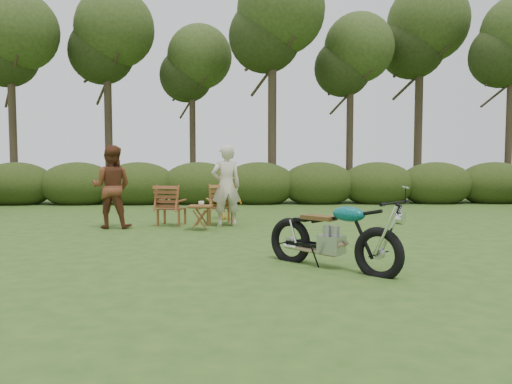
{
  "coord_description": "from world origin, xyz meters",
  "views": [
    {
      "loc": [
        -0.65,
        -7.63,
        1.55
      ],
      "look_at": [
        -0.35,
        1.61,
        0.9
      ],
      "focal_mm": 35.0,
      "sensor_mm": 36.0,
      "label": 1
    }
  ],
  "objects_px": {
    "motorcycle": "(331,268)",
    "adult_b": "(112,228)",
    "side_table": "(200,218)",
    "lawn_chair_right": "(220,224)",
    "child": "(226,219)",
    "lawn_chair_left": "(172,225)",
    "adult_a": "(226,226)",
    "cup": "(201,203)"
  },
  "relations": [
    {
      "from": "lawn_chair_right",
      "to": "adult_b",
      "type": "height_order",
      "value": "adult_b"
    },
    {
      "from": "lawn_chair_left",
      "to": "side_table",
      "type": "height_order",
      "value": "side_table"
    },
    {
      "from": "side_table",
      "to": "cup",
      "type": "height_order",
      "value": "cup"
    },
    {
      "from": "lawn_chair_right",
      "to": "side_table",
      "type": "relative_size",
      "value": 1.76
    },
    {
      "from": "lawn_chair_left",
      "to": "adult_b",
      "type": "distance_m",
      "value": 1.31
    },
    {
      "from": "adult_a",
      "to": "adult_b",
      "type": "xyz_separation_m",
      "value": [
        -2.49,
        -0.19,
        0.0
      ]
    },
    {
      "from": "motorcycle",
      "to": "lawn_chair_left",
      "type": "xyz_separation_m",
      "value": [
        -2.82,
        4.47,
        0.0
      ]
    },
    {
      "from": "motorcycle",
      "to": "cup",
      "type": "bearing_deg",
      "value": 163.47
    },
    {
      "from": "side_table",
      "to": "adult_b",
      "type": "height_order",
      "value": "adult_b"
    },
    {
      "from": "cup",
      "to": "child",
      "type": "xyz_separation_m",
      "value": [
        0.48,
        1.85,
        -0.57
      ]
    },
    {
      "from": "lawn_chair_right",
      "to": "lawn_chair_left",
      "type": "height_order",
      "value": "lawn_chair_right"
    },
    {
      "from": "lawn_chair_right",
      "to": "adult_b",
      "type": "distance_m",
      "value": 2.39
    },
    {
      "from": "lawn_chair_left",
      "to": "adult_a",
      "type": "xyz_separation_m",
      "value": [
        1.25,
        -0.21,
        0.0
      ]
    },
    {
      "from": "side_table",
      "to": "child",
      "type": "bearing_deg",
      "value": 74.87
    },
    {
      "from": "lawn_chair_right",
      "to": "lawn_chair_left",
      "type": "xyz_separation_m",
      "value": [
        -1.08,
        -0.14,
        0.0
      ]
    },
    {
      "from": "side_table",
      "to": "child",
      "type": "relative_size",
      "value": 0.45
    },
    {
      "from": "adult_a",
      "to": "adult_b",
      "type": "relative_size",
      "value": 1.01
    },
    {
      "from": "motorcycle",
      "to": "lawn_chair_right",
      "type": "bearing_deg",
      "value": 154.59
    },
    {
      "from": "adult_a",
      "to": "side_table",
      "type": "bearing_deg",
      "value": 32.99
    },
    {
      "from": "cup",
      "to": "side_table",
      "type": "bearing_deg",
      "value": 157.4
    },
    {
      "from": "motorcycle",
      "to": "adult_b",
      "type": "relative_size",
      "value": 1.13
    },
    {
      "from": "side_table",
      "to": "child",
      "type": "distance_m",
      "value": 1.92
    },
    {
      "from": "lawn_chair_right",
      "to": "adult_a",
      "type": "relative_size",
      "value": 0.51
    },
    {
      "from": "adult_a",
      "to": "child",
      "type": "distance_m",
      "value": 1.26
    },
    {
      "from": "motorcycle",
      "to": "lawn_chair_right",
      "type": "relative_size",
      "value": 2.2
    },
    {
      "from": "adult_b",
      "to": "child",
      "type": "relative_size",
      "value": 1.53
    },
    {
      "from": "side_table",
      "to": "cup",
      "type": "distance_m",
      "value": 0.31
    },
    {
      "from": "child",
      "to": "lawn_chair_right",
      "type": "bearing_deg",
      "value": 87.05
    },
    {
      "from": "lawn_chair_right",
      "to": "cup",
      "type": "height_order",
      "value": "cup"
    },
    {
      "from": "lawn_chair_right",
      "to": "lawn_chair_left",
      "type": "distance_m",
      "value": 1.09
    },
    {
      "from": "lawn_chair_right",
      "to": "cup",
      "type": "xyz_separation_m",
      "value": [
        -0.35,
        -0.93,
        0.57
      ]
    },
    {
      "from": "side_table",
      "to": "adult_a",
      "type": "height_order",
      "value": "adult_a"
    },
    {
      "from": "adult_b",
      "to": "side_table",
      "type": "bearing_deg",
      "value": 170.93
    },
    {
      "from": "cup",
      "to": "adult_b",
      "type": "distance_m",
      "value": 2.1
    },
    {
      "from": "lawn_chair_right",
      "to": "child",
      "type": "bearing_deg",
      "value": -108.86
    },
    {
      "from": "lawn_chair_right",
      "to": "child",
      "type": "height_order",
      "value": "child"
    },
    {
      "from": "motorcycle",
      "to": "child",
      "type": "bearing_deg",
      "value": 150.14
    },
    {
      "from": "lawn_chair_right",
      "to": "child",
      "type": "xyz_separation_m",
      "value": [
        0.13,
        0.91,
        0.0
      ]
    },
    {
      "from": "adult_a",
      "to": "cup",
      "type": "bearing_deg",
      "value": 34.49
    },
    {
      "from": "side_table",
      "to": "adult_a",
      "type": "xyz_separation_m",
      "value": [
        0.53,
        0.58,
        -0.26
      ]
    },
    {
      "from": "motorcycle",
      "to": "child",
      "type": "relative_size",
      "value": 1.73
    },
    {
      "from": "adult_b",
      "to": "child",
      "type": "height_order",
      "value": "adult_b"
    }
  ]
}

